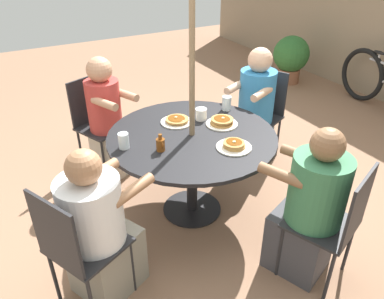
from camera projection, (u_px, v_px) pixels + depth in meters
name	position (u px, v px, depth m)	size (l,w,h in m)	color
ground_plane	(192.00, 209.00, 3.28)	(12.00, 12.00, 0.00)	#8C664C
patio_table	(192.00, 145.00, 2.95)	(1.32, 1.32, 0.74)	black
umbrella_pole	(192.00, 73.00, 2.65)	(0.04, 0.04, 2.47)	#846B4C
patio_chair_north	(96.00, 119.00, 3.63)	(0.53, 0.53, 0.92)	#232326
diner_north	(108.00, 122.00, 3.53)	(0.52, 0.45, 1.16)	beige
patio_chair_east	(76.00, 245.00, 2.18)	(0.54, 0.54, 0.92)	#232326
diner_east	(99.00, 232.00, 2.32)	(0.55, 0.62, 1.10)	gray
patio_chair_south	(335.00, 221.00, 2.37)	(0.53, 0.53, 0.92)	#232326
diner_south	(309.00, 211.00, 2.47)	(0.58, 0.51, 1.13)	#3D3D42
patio_chair_west	(262.00, 110.00, 3.81)	(0.53, 0.53, 0.92)	#232326
diner_west	(254.00, 113.00, 3.68)	(0.49, 0.55, 1.19)	slate
pancake_plate_a	(177.00, 121.00, 3.07)	(0.26, 0.26, 0.05)	silver
pancake_plate_b	(222.00, 122.00, 3.03)	(0.26, 0.26, 0.07)	silver
pancake_plate_c	(234.00, 146.00, 2.71)	(0.26, 0.26, 0.06)	silver
syrup_bottle	(161.00, 144.00, 2.66)	(0.08, 0.06, 0.13)	brown
coffee_cup	(201.00, 114.00, 3.10)	(0.10, 0.10, 0.10)	white
drinking_glass_a	(227.00, 103.00, 3.26)	(0.08, 0.08, 0.12)	silver
drinking_glass_b	(124.00, 141.00, 2.69)	(0.08, 0.08, 0.12)	silver
potted_shrub	(291.00, 57.00, 5.78)	(0.55, 0.55, 0.72)	brown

